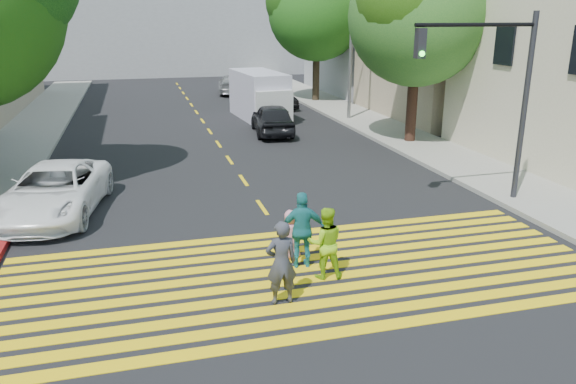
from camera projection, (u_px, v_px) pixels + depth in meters
name	position (u px, v px, depth m)	size (l,w,h in m)	color
ground	(326.00, 301.00, 11.38)	(120.00, 120.00, 0.00)	black
sidewalk_left	(38.00, 124.00, 29.51)	(3.00, 40.00, 0.15)	gray
sidewalk_right	(392.00, 133.00, 27.28)	(3.00, 60.00, 0.15)	gray
curb_red	(13.00, 226.00, 15.17)	(0.20, 8.00, 0.16)	maroon
crosswalk	(308.00, 274.00, 12.56)	(13.40, 5.30, 0.01)	yellow
lane_line	(199.00, 116.00, 32.10)	(0.12, 34.40, 0.01)	yellow
building_right_tan	(474.00, 25.00, 31.10)	(10.00, 10.00, 10.00)	tan
building_right_grey	(389.00, 23.00, 41.22)	(10.00, 10.00, 10.00)	gray
backdrop_block	(166.00, 10.00, 53.77)	(30.00, 8.00, 12.00)	gray
tree_right_near	(419.00, 8.00, 23.63)	(7.74, 7.74, 8.60)	black
tree_right_far	(318.00, 6.00, 35.62)	(8.00, 7.68, 9.03)	black
pedestrian_man	(281.00, 263.00, 11.05)	(0.64, 0.42, 1.75)	#363842
pedestrian_woman	(325.00, 243.00, 12.18)	(0.79, 0.61, 1.62)	#8ECD18
pedestrian_child	(291.00, 234.00, 13.23)	(0.58, 0.38, 1.20)	pink
pedestrian_extra	(303.00, 230.00, 12.67)	(1.05, 0.44, 1.79)	teal
white_sedan	(54.00, 191.00, 16.10)	(2.39, 5.18, 1.44)	white
dark_car_near	(272.00, 119.00, 27.10)	(1.77, 4.39, 1.50)	black
silver_car	(232.00, 84.00, 41.14)	(1.89, 4.66, 1.35)	gray
dark_car_parked	(278.00, 99.00, 34.70)	(1.27, 3.65, 1.20)	black
white_van	(260.00, 97.00, 30.93)	(2.49, 5.60, 2.57)	#B8B4CD
traffic_signal	(497.00, 83.00, 16.07)	(3.86, 0.37, 5.66)	#2C2C33
street_lamp	(348.00, 11.00, 29.06)	(2.27, 0.41, 10.02)	slate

